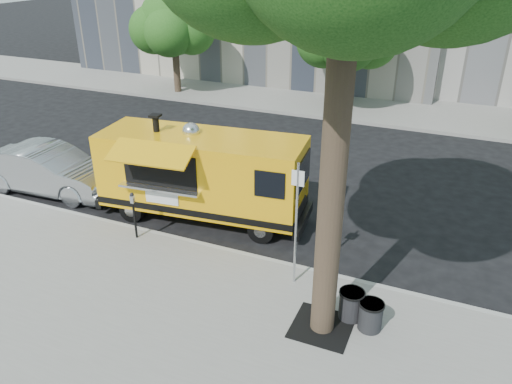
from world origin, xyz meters
TOP-DOWN VIEW (x-y plane):
  - ground at (0.00, 0.00)m, footprint 120.00×120.00m
  - sidewalk at (0.00, -4.00)m, footprint 60.00×6.00m
  - curb at (0.00, -0.93)m, footprint 60.00×0.14m
  - far_sidewalk at (0.00, 13.50)m, footprint 60.00×5.00m
  - tree_well at (2.60, -2.80)m, footprint 1.20×1.20m
  - far_tree_a at (-10.00, 12.30)m, footprint 3.42×3.42m
  - far_tree_b at (-1.00, 12.70)m, footprint 3.60×3.60m
  - sign_post at (1.55, -1.55)m, footprint 0.28×0.06m
  - parking_meter at (-3.00, -1.35)m, footprint 0.11×0.11m
  - food_truck at (-2.03, 0.57)m, footprint 6.27×3.28m
  - sedan at (-7.39, 0.19)m, footprint 4.74×1.92m
  - trash_bin_left at (3.06, -2.28)m, footprint 0.54×0.54m
  - trash_bin_right at (3.50, -2.45)m, footprint 0.53×0.53m

SIDE VIEW (x-z plane):
  - ground at x=0.00m, z-range 0.00..0.00m
  - sidewalk at x=0.00m, z-range 0.00..0.15m
  - curb at x=0.00m, z-range -0.01..0.15m
  - far_sidewalk at x=0.00m, z-range 0.00..0.15m
  - tree_well at x=2.60m, z-range 0.14..0.17m
  - trash_bin_right at x=3.50m, z-range 0.17..0.80m
  - trash_bin_left at x=3.06m, z-range 0.17..0.82m
  - sedan at x=-7.39m, z-range 0.00..1.53m
  - parking_meter at x=-3.00m, z-range 0.31..1.65m
  - food_truck at x=-2.03m, z-range -0.09..2.91m
  - sign_post at x=1.55m, z-range 0.35..3.35m
  - far_tree_a at x=-10.00m, z-range 1.10..6.45m
  - far_tree_b at x=-1.00m, z-range 1.08..6.58m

